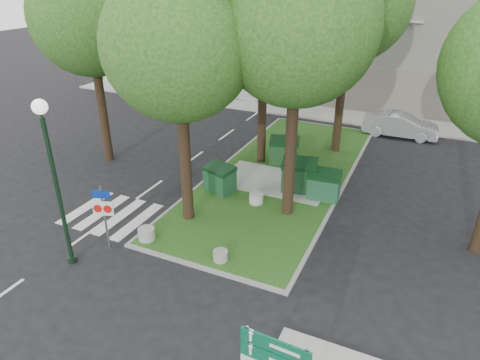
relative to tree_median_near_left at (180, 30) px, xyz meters
The scene contains 21 objects.
ground 7.88m from the tree_median_near_left, 61.12° to the right, with size 120.00×120.00×0.00m, color black.
median_island 9.27m from the tree_median_near_left, 70.64° to the left, with size 6.00×16.00×0.12m, color #194213.
median_kerb 9.28m from the tree_median_near_left, 70.64° to the left, with size 6.30×16.30×0.10m, color gray.
building_sidewalk 17.57m from the tree_median_near_left, 84.94° to the left, with size 42.00×3.00×0.12m, color #999993.
zebra_crossing 7.75m from the tree_median_near_left, 155.64° to the right, with size 5.00×3.00×0.01m, color silver.
tree_median_near_left is the anchor object (origin of this frame).
tree_median_near_right 4.09m from the tree_median_near_left, 29.74° to the left, with size 5.60×5.60×11.46m.
tree_median_mid 6.53m from the tree_median_near_left, 85.60° to the left, with size 4.80×4.80×9.99m.
tree_street_left 7.83m from the tree_median_near_left, 153.43° to the left, with size 5.40×5.40×11.00m.
dumpster_a 7.07m from the tree_median_near_left, 89.94° to the left, with size 1.57×1.32×1.24m.
dumpster_b 9.44m from the tree_median_near_left, 76.40° to the left, with size 1.70×1.39×1.37m.
dumpster_c 8.33m from the tree_median_near_left, 52.06° to the left, with size 1.78×1.43×1.46m.
dumpster_d 8.80m from the tree_median_near_left, 40.89° to the left, with size 1.44×1.06×1.28m.
bollard_left 7.31m from the tree_median_near_left, 108.49° to the right, with size 0.62×0.62×0.44m, color #9D9C98.
bollard_right 7.69m from the tree_median_near_left, 40.84° to the right, with size 0.51×0.51×0.36m, color gray.
bollard_mid 7.56m from the tree_median_near_left, 48.44° to the left, with size 0.61×0.61×0.44m, color #AAA9A4.
litter_bin 9.37m from the tree_median_near_left, 52.75° to the left, with size 0.43×0.43×0.75m, color yellow.
street_lamp 6.02m from the tree_median_near_left, 119.20° to the right, with size 0.46×0.46×5.77m.
traffic_sign_pole 6.65m from the tree_median_near_left, 120.57° to the right, with size 0.72×0.28×2.50m.
car_white 18.86m from the tree_median_near_left, 106.09° to the left, with size 1.48×3.68×1.25m, color white.
car_silver 16.44m from the tree_median_near_left, 64.33° to the left, with size 1.51×4.33×1.43m, color #989BA0.
Camera 1 is at (6.60, -10.10, 9.13)m, focal length 32.00 mm.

